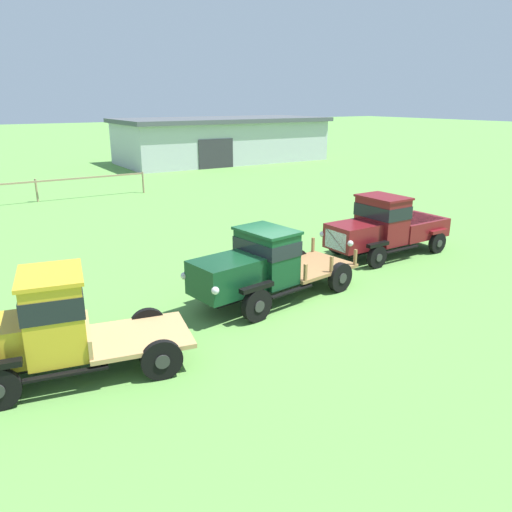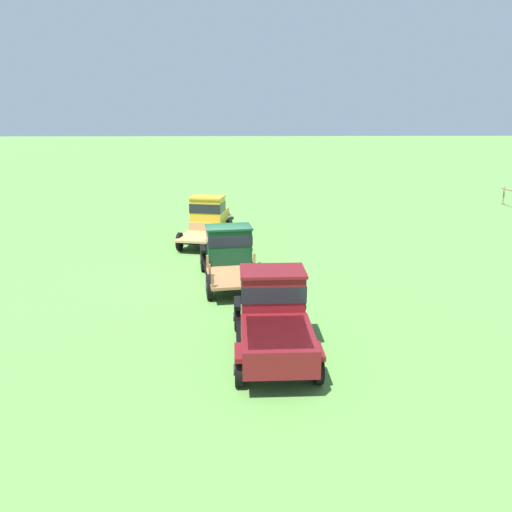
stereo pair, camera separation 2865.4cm
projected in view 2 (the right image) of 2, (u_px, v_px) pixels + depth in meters
ground_plane at (221, 280)px, 19.56m from camera, size 240.00×240.00×0.00m
vintage_truck_foreground_near at (209, 218)px, 25.22m from camera, size 5.13×2.66×2.29m
vintage_truck_second_in_line at (228, 250)px, 19.63m from camera, size 5.56×2.67×2.11m
vintage_truck_midrow_center at (273, 313)px, 13.50m from camera, size 5.19×2.24×2.24m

